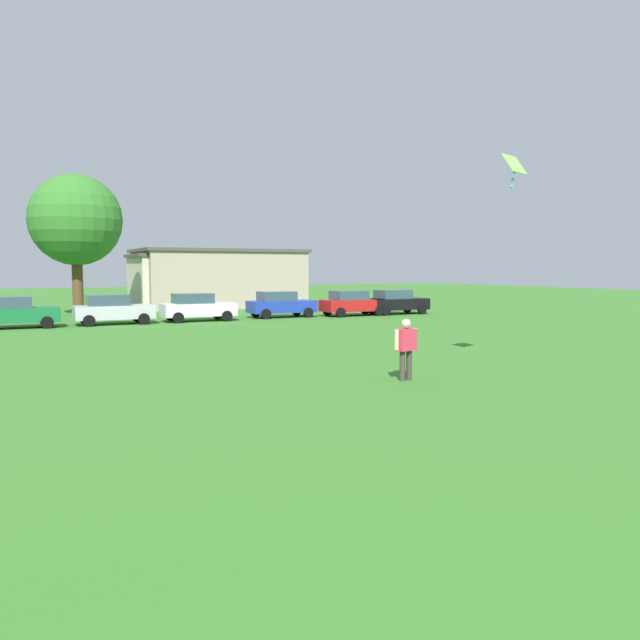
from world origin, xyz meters
The scene contains 12 objects.
ground_plane centered at (0.00, 30.00, 0.00)m, with size 160.00×160.00×0.00m, color #387528.
adult_bystander centered at (7.47, 15.54, 1.04)m, with size 0.83×0.41×1.75m.
kite centered at (11.60, 15.81, 6.29)m, with size 1.02×0.72×1.04m.
parked_car_green_1 centered at (-2.10, 37.75, 0.86)m, with size 4.30×2.02×1.68m.
parked_car_silver_2 centered at (2.92, 37.85, 0.86)m, with size 4.30×2.02×1.68m.
parked_car_white_3 centered at (7.78, 37.80, 0.86)m, with size 4.30×2.02×1.68m.
parked_car_blue_4 centered at (13.41, 38.30, 0.86)m, with size 4.30×2.02×1.68m.
parked_car_red_5 centered at (18.20, 37.38, 0.86)m, with size 4.30×2.02×1.68m.
parked_car_black_6 centered at (21.66, 37.33, 0.86)m, with size 4.30×2.02×1.68m.
tree_far_right centered at (1.92, 45.60, 6.30)m, with size 5.99×5.99×9.33m.
house_left centered at (13.43, 51.23, 2.35)m, with size 13.18×8.21×4.68m.
house_right centered at (12.24, 51.23, 2.14)m, with size 11.63×6.60×4.26m.
Camera 1 is at (-2.71, 0.81, 3.18)m, focal length 35.56 mm.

